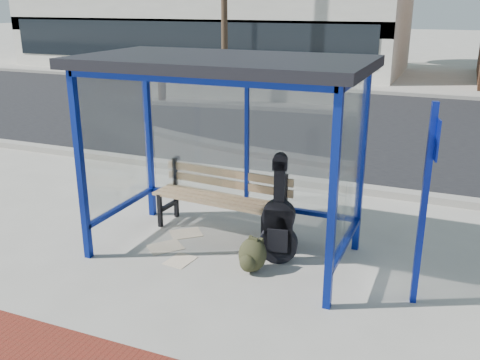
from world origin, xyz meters
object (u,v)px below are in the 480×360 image
at_px(guitar_bag, 278,226).
at_px(backpack, 252,256).
at_px(suitcase, 274,232).
at_px(bench, 223,196).

relative_size(guitar_bag, backpack, 3.12).
bearing_deg(guitar_bag, backpack, -133.06).
height_order(suitcase, backpack, suitcase).
bearing_deg(guitar_bag, bench, 137.04).
relative_size(suitcase, backpack, 1.29).
bearing_deg(backpack, suitcase, 90.71).
bearing_deg(bench, guitar_bag, -26.62).
relative_size(bench, backpack, 4.71).
relative_size(guitar_bag, suitcase, 2.42).
relative_size(bench, guitar_bag, 1.51).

